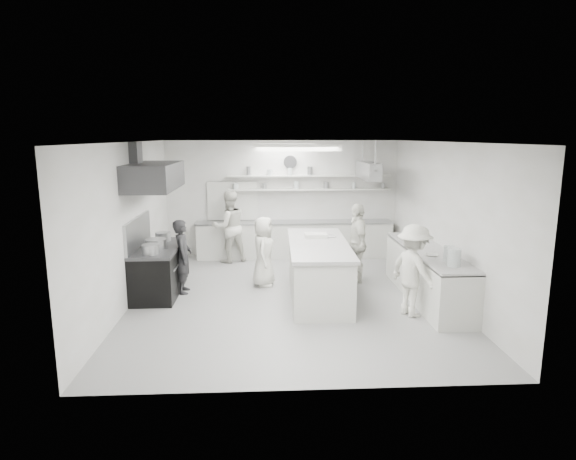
{
  "coord_description": "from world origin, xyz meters",
  "views": [
    {
      "loc": [
        -0.51,
        -8.95,
        3.11
      ],
      "look_at": [
        -0.01,
        0.6,
        1.23
      ],
      "focal_mm": 29.9,
      "sensor_mm": 36.0,
      "label": 1
    }
  ],
  "objects_px": {
    "stove": "(159,271)",
    "prep_island": "(318,271)",
    "cook_stove": "(183,257)",
    "back_counter": "(294,240)",
    "cook_back": "(229,227)",
    "right_counter": "(427,275)"
  },
  "relations": [
    {
      "from": "stove",
      "to": "back_counter",
      "type": "distance_m",
      "value": 4.03
    },
    {
      "from": "back_counter",
      "to": "right_counter",
      "type": "relative_size",
      "value": 1.52
    },
    {
      "from": "stove",
      "to": "cook_stove",
      "type": "relative_size",
      "value": 1.21
    },
    {
      "from": "cook_stove",
      "to": "stove",
      "type": "bearing_deg",
      "value": 88.83
    },
    {
      "from": "stove",
      "to": "back_counter",
      "type": "bearing_deg",
      "value": 43.99
    },
    {
      "from": "back_counter",
      "to": "cook_back",
      "type": "height_order",
      "value": "cook_back"
    },
    {
      "from": "back_counter",
      "to": "prep_island",
      "type": "relative_size",
      "value": 1.78
    },
    {
      "from": "right_counter",
      "to": "cook_back",
      "type": "height_order",
      "value": "cook_back"
    },
    {
      "from": "right_counter",
      "to": "cook_stove",
      "type": "height_order",
      "value": "cook_stove"
    },
    {
      "from": "stove",
      "to": "cook_back",
      "type": "bearing_deg",
      "value": 62.5
    },
    {
      "from": "prep_island",
      "to": "cook_stove",
      "type": "bearing_deg",
      "value": 173.21
    },
    {
      "from": "stove",
      "to": "back_counter",
      "type": "height_order",
      "value": "back_counter"
    },
    {
      "from": "stove",
      "to": "prep_island",
      "type": "height_order",
      "value": "prep_island"
    },
    {
      "from": "cook_back",
      "to": "right_counter",
      "type": "bearing_deg",
      "value": 119.88
    },
    {
      "from": "back_counter",
      "to": "cook_back",
      "type": "relative_size",
      "value": 2.79
    },
    {
      "from": "back_counter",
      "to": "right_counter",
      "type": "distance_m",
      "value": 4.13
    },
    {
      "from": "cook_stove",
      "to": "right_counter",
      "type": "bearing_deg",
      "value": -101.58
    },
    {
      "from": "right_counter",
      "to": "cook_stove",
      "type": "xyz_separation_m",
      "value": [
        -4.77,
        0.62,
        0.27
      ]
    },
    {
      "from": "stove",
      "to": "cook_stove",
      "type": "bearing_deg",
      "value": 2.95
    },
    {
      "from": "right_counter",
      "to": "prep_island",
      "type": "distance_m",
      "value": 2.11
    },
    {
      "from": "prep_island",
      "to": "cook_stove",
      "type": "relative_size",
      "value": 1.89
    },
    {
      "from": "stove",
      "to": "cook_back",
      "type": "height_order",
      "value": "cook_back"
    }
  ]
}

